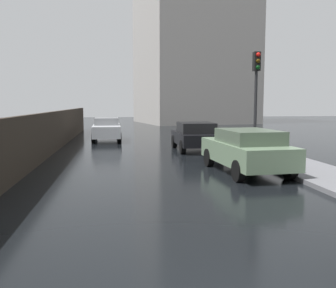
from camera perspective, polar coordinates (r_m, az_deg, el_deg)
name	(u,v)px	position (r m, az deg, el deg)	size (l,w,h in m)	color
car_black_mid_road	(195,136)	(18.41, 4.19, 1.27)	(1.91, 3.82, 1.38)	black
car_green_far_ahead	(246,150)	(12.74, 11.86, -0.84)	(2.12, 4.37, 1.45)	slate
car_silver_behind_camera	(107,129)	(23.40, -9.32, 2.26)	(1.77, 4.43, 1.41)	#B2B5BA
traffic_light	(256,84)	(15.59, 13.28, 8.82)	(0.26, 0.39, 4.21)	black
distant_tower	(194,29)	(45.88, 4.03, 17.00)	(14.00, 13.23, 24.64)	#9E9993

